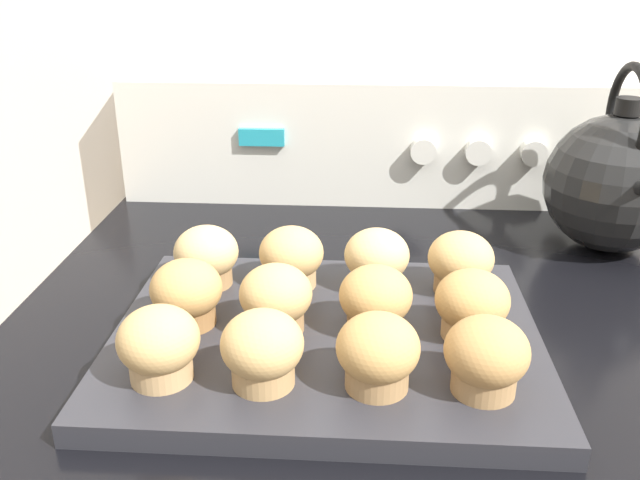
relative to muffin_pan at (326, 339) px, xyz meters
The scene contains 16 objects.
wall_back 0.55m from the muffin_pan, 83.06° to the left, with size 8.00×0.05×2.40m.
control_panel 0.43m from the muffin_pan, 81.96° to the left, with size 0.77×0.07×0.18m.
muffin_pan is the anchor object (origin of this frame).
muffin_r0_c0 0.17m from the muffin_pan, 146.50° to the right, with size 0.07×0.07×0.07m.
muffin_r0_c1 0.11m from the muffin_pan, 117.83° to the right, with size 0.07×0.07×0.07m.
muffin_r0_c2 0.11m from the muffin_pan, 62.40° to the right, with size 0.07×0.07×0.07m.
muffin_r0_c3 0.17m from the muffin_pan, 33.72° to the right, with size 0.07×0.07×0.07m.
muffin_r1_c0 0.14m from the muffin_pan, behind, with size 0.07×0.07×0.07m.
muffin_r1_c1 0.06m from the muffin_pan, behind, with size 0.07×0.07×0.07m.
muffin_r1_c2 0.06m from the muffin_pan, ahead, with size 0.07×0.07×0.07m.
muffin_r1_c3 0.14m from the muffin_pan, ahead, with size 0.07×0.07×0.07m.
muffin_r2_c0 0.16m from the muffin_pan, 146.66° to the left, with size 0.07×0.07×0.07m.
muffin_r2_c1 0.11m from the muffin_pan, 114.98° to the left, with size 0.07×0.07×0.07m.
muffin_r2_c2 0.11m from the muffin_pan, 62.41° to the left, with size 0.07×0.07×0.07m.
muffin_r2_c3 0.17m from the muffin_pan, 33.41° to the left, with size 0.07×0.07×0.07m.
tea_kettle 0.44m from the muffin_pan, 37.57° to the left, with size 0.17×0.20×0.23m.
Camera 1 is at (-0.03, -0.32, 1.27)m, focal length 38.00 mm.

